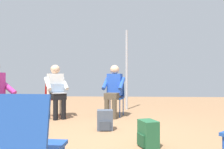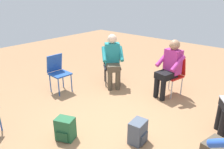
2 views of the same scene
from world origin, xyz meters
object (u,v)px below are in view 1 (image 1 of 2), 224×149
object	(u,v)px
person_with_laptop	(56,88)
backpack_by_empty_chair	(148,135)
chair_south	(29,143)
backpack_near_laptop_user	(105,121)
person_in_blue	(114,88)
chair_north	(115,95)
chair_northwest	(54,96)

from	to	relation	value
person_with_laptop	backpack_by_empty_chair	world-z (taller)	person_with_laptop
chair_south	backpack_near_laptop_user	size ratio (longest dim) A/B	2.36
person_in_blue	chair_south	bearing A→B (deg)	96.48
person_in_blue	chair_north	bearing A→B (deg)	-90.00
chair_north	chair_northwest	world-z (taller)	same
chair_south	backpack_near_laptop_user	bearing A→B (deg)	84.83
backpack_by_empty_chair	person_with_laptop	bearing A→B (deg)	133.67
chair_northwest	person_in_blue	world-z (taller)	person_in_blue
chair_south	chair_northwest	distance (m)	3.79
chair_northwest	chair_north	bearing A→B (deg)	154.97
chair_north	chair_northwest	xyz separation A→B (m)	(-1.46, -0.21, 0.00)
backpack_near_laptop_user	chair_south	bearing A→B (deg)	-97.83
chair_south	person_in_blue	bearing A→B (deg)	86.00
chair_south	person_in_blue	xyz separation A→B (m)	(0.43, 3.70, 0.20)
chair_northwest	backpack_by_empty_chair	world-z (taller)	chair_northwest
chair_north	person_in_blue	distance (m)	0.26
chair_north	person_with_laptop	size ratio (longest dim) A/B	0.69
backpack_near_laptop_user	backpack_by_empty_chair	distance (m)	1.12
chair_northwest	backpack_by_empty_chair	bearing A→B (deg)	99.91
person_in_blue	backpack_by_empty_chair	distance (m)	2.32
chair_south	chair_northwest	xyz separation A→B (m)	(-0.99, 3.66, 0.00)
chair_northwest	chair_south	bearing A→B (deg)	72.02
chair_south	backpack_by_empty_chair	distance (m)	1.85
chair_south	chair_northwest	world-z (taller)	same
chair_north	backpack_by_empty_chair	xyz separation A→B (m)	(0.53, -2.34, -0.34)
chair_north	backpack_near_laptop_user	world-z (taller)	chair_north
chair_northwest	backpack_near_laptop_user	bearing A→B (deg)	103.71
backpack_by_empty_chair	person_in_blue	bearing A→B (deg)	104.68
chair_northwest	backpack_near_laptop_user	world-z (taller)	chair_northwest
person_in_blue	backpack_near_laptop_user	bearing A→B (deg)	98.68
person_in_blue	backpack_by_empty_chair	xyz separation A→B (m)	(0.57, -2.18, -0.54)
chair_north	chair_northwest	bearing A→B (deg)	21.26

